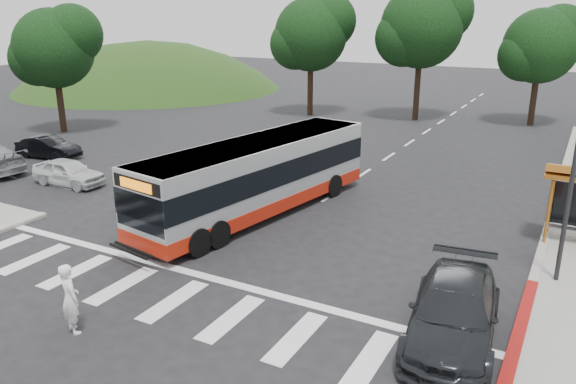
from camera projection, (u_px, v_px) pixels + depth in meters
The scene contains 15 objects.
ground at pixel (263, 241), 20.36m from camera, with size 140.00×140.00×0.00m, color black.
curb_east at pixel (552, 213), 22.93m from camera, with size 0.30×40.00×0.15m, color #9E9991.
curb_east_red at pixel (520, 330), 14.58m from camera, with size 0.32×6.00×0.15m, color maroon.
hillside_nw at pixel (151, 88), 59.96m from camera, with size 44.00×44.00×10.00m, color #1E3C13.
crosswalk_ladder at pixel (174, 301), 16.18m from camera, with size 18.00×2.60×0.01m, color silver.
traffic_signal_ne_tall at pixel (575, 161), 16.05m from camera, with size 0.18×0.37×6.50m.
tree_north_a at pixel (423, 25), 40.87m from camera, with size 6.60×6.15×10.17m.
tree_north_b at pixel (542, 45), 39.30m from camera, with size 5.72×5.33×8.43m.
tree_north_c at pixel (312, 33), 43.03m from camera, with size 6.16×5.74×9.30m.
tree_west_a at pixel (55, 47), 36.97m from camera, with size 5.72×5.33×8.43m.
transit_bus at pixel (258, 178), 22.69m from camera, with size 2.54×11.72×3.03m, color #A9ABAD, non-canonical shape.
pedestrian at pixel (70, 298), 14.36m from camera, with size 0.70×0.46×1.92m, color white.
dark_sedan at pixel (454, 312), 14.10m from camera, with size 2.12×5.21×1.51m, color #212426.
west_car_white at pixel (68, 172), 26.73m from camera, with size 1.50×3.72×1.27m, color silver.
west_car_black at pixel (48, 147), 31.63m from camera, with size 1.31×3.77×1.24m, color black.
Camera 1 is at (9.79, -16.09, 8.00)m, focal length 35.00 mm.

